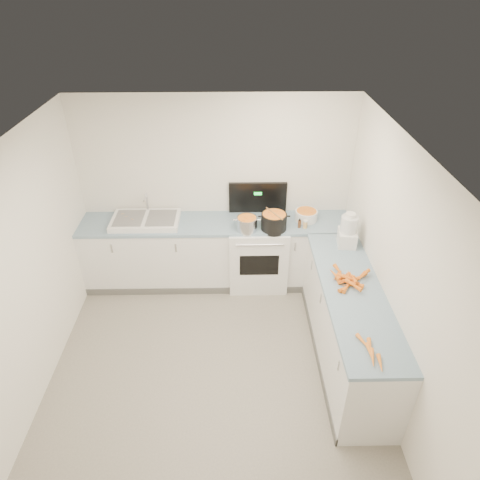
{
  "coord_description": "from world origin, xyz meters",
  "views": [
    {
      "loc": [
        0.22,
        -3.06,
        3.74
      ],
      "look_at": [
        0.3,
        1.1,
        1.05
      ],
      "focal_mm": 32.0,
      "sensor_mm": 36.0,
      "label": 1
    }
  ],
  "objects_px": {
    "stove": "(258,252)",
    "extract_bottle": "(299,224)",
    "black_pot": "(274,222)",
    "spice_jar": "(305,225)",
    "mixing_bowl": "(306,215)",
    "sink": "(146,220)",
    "steel_pot": "(247,224)",
    "food_processor": "(348,232)"
  },
  "relations": [
    {
      "from": "spice_jar",
      "to": "food_processor",
      "type": "xyz_separation_m",
      "value": [
        0.43,
        -0.39,
        0.14
      ]
    },
    {
      "from": "black_pot",
      "to": "stove",
      "type": "bearing_deg",
      "value": 138.41
    },
    {
      "from": "food_processor",
      "to": "spice_jar",
      "type": "bearing_deg",
      "value": 137.72
    },
    {
      "from": "stove",
      "to": "sink",
      "type": "distance_m",
      "value": 1.54
    },
    {
      "from": "black_pot",
      "to": "spice_jar",
      "type": "relative_size",
      "value": 3.45
    },
    {
      "from": "extract_bottle",
      "to": "spice_jar",
      "type": "xyz_separation_m",
      "value": [
        0.07,
        -0.01,
        -0.0
      ]
    },
    {
      "from": "stove",
      "to": "black_pot",
      "type": "bearing_deg",
      "value": -41.59
    },
    {
      "from": "stove",
      "to": "extract_bottle",
      "type": "distance_m",
      "value": 0.73
    },
    {
      "from": "stove",
      "to": "extract_bottle",
      "type": "bearing_deg",
      "value": -14.77
    },
    {
      "from": "stove",
      "to": "mixing_bowl",
      "type": "xyz_separation_m",
      "value": [
        0.62,
        0.05,
        0.53
      ]
    },
    {
      "from": "stove",
      "to": "steel_pot",
      "type": "bearing_deg",
      "value": -131.77
    },
    {
      "from": "stove",
      "to": "mixing_bowl",
      "type": "relative_size",
      "value": 4.75
    },
    {
      "from": "black_pot",
      "to": "food_processor",
      "type": "distance_m",
      "value": 0.91
    },
    {
      "from": "mixing_bowl",
      "to": "steel_pot",
      "type": "bearing_deg",
      "value": -163.65
    },
    {
      "from": "mixing_bowl",
      "to": "extract_bottle",
      "type": "distance_m",
      "value": 0.22
    },
    {
      "from": "extract_bottle",
      "to": "steel_pot",
      "type": "bearing_deg",
      "value": -176.37
    },
    {
      "from": "spice_jar",
      "to": "food_processor",
      "type": "bearing_deg",
      "value": -42.28
    },
    {
      "from": "stove",
      "to": "sink",
      "type": "height_order",
      "value": "stove"
    },
    {
      "from": "sink",
      "to": "extract_bottle",
      "type": "bearing_deg",
      "value": -4.36
    },
    {
      "from": "mixing_bowl",
      "to": "food_processor",
      "type": "relative_size",
      "value": 0.68
    },
    {
      "from": "mixing_bowl",
      "to": "extract_bottle",
      "type": "relative_size",
      "value": 2.89
    },
    {
      "from": "extract_bottle",
      "to": "food_processor",
      "type": "bearing_deg",
      "value": -38.76
    },
    {
      "from": "black_pot",
      "to": "extract_bottle",
      "type": "height_order",
      "value": "black_pot"
    },
    {
      "from": "black_pot",
      "to": "food_processor",
      "type": "xyz_separation_m",
      "value": [
        0.83,
        -0.38,
        0.09
      ]
    },
    {
      "from": "mixing_bowl",
      "to": "sink",
      "type": "bearing_deg",
      "value": -179.0
    },
    {
      "from": "food_processor",
      "to": "sink",
      "type": "bearing_deg",
      "value": 167.34
    },
    {
      "from": "extract_bottle",
      "to": "spice_jar",
      "type": "bearing_deg",
      "value": -9.46
    },
    {
      "from": "extract_bottle",
      "to": "food_processor",
      "type": "height_order",
      "value": "food_processor"
    },
    {
      "from": "black_pot",
      "to": "steel_pot",
      "type": "bearing_deg",
      "value": -177.28
    },
    {
      "from": "steel_pot",
      "to": "stove",
      "type": "bearing_deg",
      "value": 48.23
    },
    {
      "from": "stove",
      "to": "spice_jar",
      "type": "relative_size",
      "value": 14.7
    },
    {
      "from": "stove",
      "to": "food_processor",
      "type": "height_order",
      "value": "food_processor"
    },
    {
      "from": "spice_jar",
      "to": "food_processor",
      "type": "relative_size",
      "value": 0.22
    },
    {
      "from": "sink",
      "to": "stove",
      "type": "bearing_deg",
      "value": -0.62
    },
    {
      "from": "spice_jar",
      "to": "mixing_bowl",
      "type": "bearing_deg",
      "value": 78.64
    },
    {
      "from": "steel_pot",
      "to": "spice_jar",
      "type": "xyz_separation_m",
      "value": [
        0.73,
        0.03,
        -0.03
      ]
    },
    {
      "from": "sink",
      "to": "black_pot",
      "type": "distance_m",
      "value": 1.64
    },
    {
      "from": "black_pot",
      "to": "extract_bottle",
      "type": "bearing_deg",
      "value": 4.57
    },
    {
      "from": "stove",
      "to": "black_pot",
      "type": "xyz_separation_m",
      "value": [
        0.18,
        -0.16,
        0.56
      ]
    },
    {
      "from": "steel_pot",
      "to": "extract_bottle",
      "type": "bearing_deg",
      "value": 3.63
    },
    {
      "from": "mixing_bowl",
      "to": "black_pot",
      "type": "bearing_deg",
      "value": -154.25
    },
    {
      "from": "steel_pot",
      "to": "black_pot",
      "type": "bearing_deg",
      "value": 2.72
    }
  ]
}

